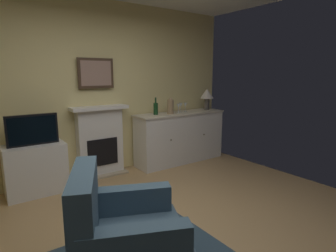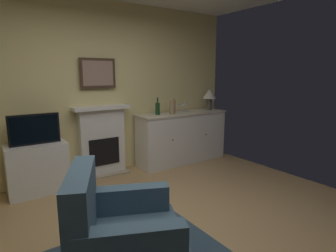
{
  "view_description": "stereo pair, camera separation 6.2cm",
  "coord_description": "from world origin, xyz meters",
  "px_view_note": "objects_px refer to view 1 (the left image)",
  "views": [
    {
      "loc": [
        -1.44,
        -1.97,
        1.59
      ],
      "look_at": [
        0.35,
        0.56,
        1.0
      ],
      "focal_mm": 29.64,
      "sensor_mm": 36.0,
      "label": 1
    },
    {
      "loc": [
        -1.39,
        -2.0,
        1.59
      ],
      "look_at": [
        0.35,
        0.56,
        1.0
      ],
      "focal_mm": 29.64,
      "sensor_mm": 36.0,
      "label": 2
    }
  ],
  "objects_px": {
    "framed_picture": "(96,73)",
    "sideboard_cabinet": "(180,137)",
    "wine_glass_left": "(178,106)",
    "wine_glass_center": "(181,105)",
    "tv_set": "(32,130)",
    "armchair": "(123,238)",
    "wine_glass_right": "(185,105)",
    "vase_decorative": "(170,106)",
    "fireplace_unit": "(100,141)",
    "wine_bottle": "(156,108)",
    "table_lamp": "(207,95)",
    "tv_cabinet": "(36,169)"
  },
  "relations": [
    {
      "from": "framed_picture",
      "to": "sideboard_cabinet",
      "type": "xyz_separation_m",
      "value": [
        1.44,
        -0.22,
        -1.14
      ]
    },
    {
      "from": "wine_glass_left",
      "to": "wine_glass_center",
      "type": "distance_m",
      "value": 0.13
    },
    {
      "from": "tv_set",
      "to": "armchair",
      "type": "bearing_deg",
      "value": -84.22
    },
    {
      "from": "framed_picture",
      "to": "wine_glass_right",
      "type": "xyz_separation_m",
      "value": [
        1.58,
        -0.2,
        -0.57
      ]
    },
    {
      "from": "sideboard_cabinet",
      "to": "vase_decorative",
      "type": "distance_m",
      "value": 0.64
    },
    {
      "from": "fireplace_unit",
      "to": "wine_bottle",
      "type": "relative_size",
      "value": 3.79
    },
    {
      "from": "wine_glass_center",
      "to": "wine_glass_left",
      "type": "bearing_deg",
      "value": -144.67
    },
    {
      "from": "sideboard_cabinet",
      "to": "wine_glass_right",
      "type": "bearing_deg",
      "value": 10.15
    },
    {
      "from": "wine_glass_left",
      "to": "vase_decorative",
      "type": "xyz_separation_m",
      "value": [
        -0.17,
        0.01,
        0.02
      ]
    },
    {
      "from": "tv_set",
      "to": "wine_bottle",
      "type": "bearing_deg",
      "value": 0.9
    },
    {
      "from": "vase_decorative",
      "to": "armchair",
      "type": "xyz_separation_m",
      "value": [
        -1.95,
        -2.1,
        -0.66
      ]
    },
    {
      "from": "sideboard_cabinet",
      "to": "armchair",
      "type": "height_order",
      "value": "armchair"
    },
    {
      "from": "tv_set",
      "to": "table_lamp",
      "type": "bearing_deg",
      "value": 0.15
    },
    {
      "from": "vase_decorative",
      "to": "armchair",
      "type": "height_order",
      "value": "vase_decorative"
    },
    {
      "from": "table_lamp",
      "to": "wine_glass_right",
      "type": "xyz_separation_m",
      "value": [
        -0.5,
        0.02,
        -0.16
      ]
    },
    {
      "from": "wine_glass_left",
      "to": "wine_glass_right",
      "type": "height_order",
      "value": "same"
    },
    {
      "from": "vase_decorative",
      "to": "tv_set",
      "type": "distance_m",
      "value": 2.17
    },
    {
      "from": "wine_bottle",
      "to": "wine_glass_left",
      "type": "height_order",
      "value": "wine_bottle"
    },
    {
      "from": "framed_picture",
      "to": "wine_glass_left",
      "type": "relative_size",
      "value": 3.33
    },
    {
      "from": "framed_picture",
      "to": "armchair",
      "type": "distance_m",
      "value": 2.77
    },
    {
      "from": "fireplace_unit",
      "to": "armchair",
      "type": "distance_m",
      "value": 2.45
    },
    {
      "from": "wine_bottle",
      "to": "tv_set",
      "type": "height_order",
      "value": "wine_bottle"
    },
    {
      "from": "fireplace_unit",
      "to": "wine_glass_center",
      "type": "xyz_separation_m",
      "value": [
        1.47,
        -0.16,
        0.48
      ]
    },
    {
      "from": "table_lamp",
      "to": "armchair",
      "type": "bearing_deg",
      "value": -142.92
    },
    {
      "from": "fireplace_unit",
      "to": "wine_glass_left",
      "type": "relative_size",
      "value": 6.67
    },
    {
      "from": "wine_bottle",
      "to": "vase_decorative",
      "type": "bearing_deg",
      "value": -15.87
    },
    {
      "from": "wine_glass_center",
      "to": "tv_cabinet",
      "type": "distance_m",
      "value": 2.54
    },
    {
      "from": "tv_cabinet",
      "to": "tv_set",
      "type": "xyz_separation_m",
      "value": [
        0.0,
        -0.02,
        0.54
      ]
    },
    {
      "from": "wine_bottle",
      "to": "fireplace_unit",
      "type": "bearing_deg",
      "value": 170.57
    },
    {
      "from": "sideboard_cabinet",
      "to": "tv_set",
      "type": "bearing_deg",
      "value": -179.81
    },
    {
      "from": "fireplace_unit",
      "to": "wine_glass_center",
      "type": "height_order",
      "value": "fireplace_unit"
    },
    {
      "from": "sideboard_cabinet",
      "to": "tv_set",
      "type": "height_order",
      "value": "tv_set"
    },
    {
      "from": "vase_decorative",
      "to": "armchair",
      "type": "distance_m",
      "value": 2.94
    },
    {
      "from": "sideboard_cabinet",
      "to": "wine_glass_right",
      "type": "xyz_separation_m",
      "value": [
        0.14,
        0.02,
        0.57
      ]
    },
    {
      "from": "wine_glass_left",
      "to": "tv_set",
      "type": "bearing_deg",
      "value": 178.82
    },
    {
      "from": "wine_glass_center",
      "to": "tv_set",
      "type": "relative_size",
      "value": 0.27
    },
    {
      "from": "table_lamp",
      "to": "tv_cabinet",
      "type": "relative_size",
      "value": 0.53
    },
    {
      "from": "sideboard_cabinet",
      "to": "armchair",
      "type": "relative_size",
      "value": 1.64
    },
    {
      "from": "wine_bottle",
      "to": "wine_glass_center",
      "type": "height_order",
      "value": "wine_bottle"
    },
    {
      "from": "fireplace_unit",
      "to": "tv_set",
      "type": "distance_m",
      "value": 1.04
    },
    {
      "from": "fireplace_unit",
      "to": "sideboard_cabinet",
      "type": "height_order",
      "value": "fireplace_unit"
    },
    {
      "from": "framed_picture",
      "to": "vase_decorative",
      "type": "distance_m",
      "value": 1.34
    },
    {
      "from": "armchair",
      "to": "vase_decorative",
      "type": "bearing_deg",
      "value": 47.1
    },
    {
      "from": "sideboard_cabinet",
      "to": "table_lamp",
      "type": "relative_size",
      "value": 4.28
    },
    {
      "from": "fireplace_unit",
      "to": "wine_glass_right",
      "type": "distance_m",
      "value": 1.65
    },
    {
      "from": "sideboard_cabinet",
      "to": "armchair",
      "type": "bearing_deg",
      "value": -135.71
    },
    {
      "from": "sideboard_cabinet",
      "to": "wine_glass_left",
      "type": "relative_size",
      "value": 10.38
    },
    {
      "from": "wine_glass_left",
      "to": "armchair",
      "type": "xyz_separation_m",
      "value": [
        -2.12,
        -2.09,
        -0.64
      ]
    },
    {
      "from": "framed_picture",
      "to": "sideboard_cabinet",
      "type": "height_order",
      "value": "framed_picture"
    },
    {
      "from": "armchair",
      "to": "wine_glass_right",
      "type": "bearing_deg",
      "value": 42.9
    }
  ]
}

